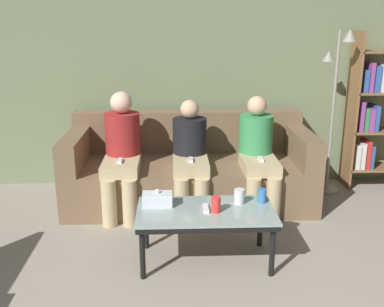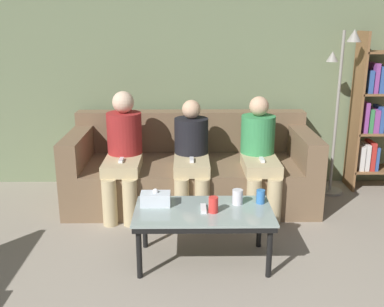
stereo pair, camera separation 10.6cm
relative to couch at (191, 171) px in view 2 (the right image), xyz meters
name	(u,v)px [view 2 (the right image)]	position (x,y,z in m)	size (l,w,h in m)	color
wall_back	(191,64)	(0.00, 0.56, 0.99)	(12.00, 0.06, 2.60)	#707F5B
couch	(191,171)	(0.00, 0.00, 0.00)	(2.36, 0.99, 0.84)	brown
coffee_table	(203,215)	(0.08, -1.22, 0.07)	(1.01, 0.55, 0.42)	#8C9E99
cup_near_left	(238,197)	(0.34, -1.11, 0.17)	(0.08, 0.08, 0.11)	silver
cup_near_right	(261,197)	(0.51, -1.10, 0.16)	(0.07, 0.07, 0.10)	#3372BF
cup_far_center	(213,205)	(0.15, -1.26, 0.17)	(0.07, 0.07, 0.12)	red
tissue_box	(156,199)	(-0.28, -1.13, 0.16)	(0.22, 0.12, 0.13)	silver
game_remote	(203,209)	(0.08, -1.22, 0.12)	(0.04, 0.15, 0.02)	white
standing_lamp	(340,96)	(1.48, 0.19, 0.72)	(0.31, 0.26, 1.66)	gray
seated_person_left_end	(123,149)	(-0.63, -0.23, 0.29)	(0.33, 0.70, 1.12)	tan
seated_person_mid_left	(191,154)	(0.00, -0.24, 0.25)	(0.32, 0.69, 1.04)	tan
seated_person_mid_right	(259,152)	(0.63, -0.24, 0.26)	(0.32, 0.70, 1.07)	tan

